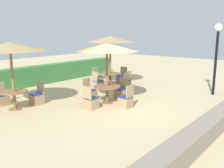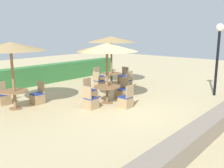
{
  "view_description": "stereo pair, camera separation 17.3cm",
  "coord_description": "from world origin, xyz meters",
  "views": [
    {
      "loc": [
        -7.53,
        -5.64,
        2.96
      ],
      "look_at": [
        0.0,
        0.6,
        0.9
      ],
      "focal_mm": 40.0,
      "sensor_mm": 36.0,
      "label": 1
    },
    {
      "loc": [
        -7.42,
        -5.77,
        2.96
      ],
      "look_at": [
        0.0,
        0.6,
        0.9
      ],
      "focal_mm": 40.0,
      "sensor_mm": 36.0,
      "label": 2
    }
  ],
  "objects": [
    {
      "name": "patio_chair_back_right_west",
      "position": [
        1.88,
        3.13,
        0.26
      ],
      "size": [
        0.46,
        0.46,
        0.93
      ],
      "rotation": [
        0.0,
        0.0,
        -1.57
      ],
      "color": "tan",
      "rests_on": "ground_plane"
    },
    {
      "name": "patio_chair_back_left_east",
      "position": [
        -1.81,
        3.14,
        0.26
      ],
      "size": [
        0.46,
        0.46,
        0.93
      ],
      "rotation": [
        0.0,
        0.0,
        1.57
      ],
      "color": "tan",
      "rests_on": "ground_plane"
    },
    {
      "name": "stone_border",
      "position": [
        0.0,
        -3.46,
        0.25
      ],
      "size": [
        10.0,
        0.56,
        0.51
      ],
      "primitive_type": "cube",
      "color": "gray",
      "rests_on": "ground_plane"
    },
    {
      "name": "patio_chair_back_right_east",
      "position": [
        3.92,
        3.1,
        0.26
      ],
      "size": [
        0.46,
        0.46,
        0.93
      ],
      "rotation": [
        0.0,
        0.0,
        1.57
      ],
      "color": "tan",
      "rests_on": "ground_plane"
    },
    {
      "name": "round_table_back_right",
      "position": [
        2.93,
        3.16,
        0.56
      ],
      "size": [
        1.08,
        1.08,
        0.7
      ],
      "color": "olive",
      "rests_on": "ground_plane"
    },
    {
      "name": "round_table_back_left",
      "position": [
        -2.79,
        3.18,
        0.57
      ],
      "size": [
        1.05,
        1.05,
        0.73
      ],
      "color": "olive",
      "rests_on": "ground_plane"
    },
    {
      "name": "patio_chair_center_north",
      "position": [
        0.11,
        1.99,
        0.26
      ],
      "size": [
        0.46,
        0.46,
        0.93
      ],
      "rotation": [
        0.0,
        0.0,
        3.14
      ],
      "color": "tan",
      "rests_on": "ground_plane"
    },
    {
      "name": "patio_chair_center_west",
      "position": [
        -0.85,
        0.97,
        0.26
      ],
      "size": [
        0.46,
        0.46,
        0.93
      ],
      "rotation": [
        0.0,
        0.0,
        -1.57
      ],
      "color": "tan",
      "rests_on": "ground_plane"
    },
    {
      "name": "parasol_back_right",
      "position": [
        2.93,
        3.16,
        2.54
      ],
      "size": [
        2.7,
        2.7,
        2.71
      ],
      "color": "olive",
      "rests_on": "ground_plane"
    },
    {
      "name": "patio_chair_back_right_north",
      "position": [
        2.96,
        4.14,
        0.26
      ],
      "size": [
        0.46,
        0.46,
        0.93
      ],
      "rotation": [
        0.0,
        0.0,
        3.14
      ],
      "color": "tan",
      "rests_on": "ground_plane"
    },
    {
      "name": "parasol_back_left",
      "position": [
        -2.79,
        3.18,
        2.41
      ],
      "size": [
        2.61,
        2.61,
        2.58
      ],
      "color": "olive",
      "rests_on": "ground_plane"
    },
    {
      "name": "ground_plane",
      "position": [
        0.0,
        0.0,
        0.0
      ],
      "size": [
        40.0,
        40.0,
        0.0
      ],
      "primitive_type": "plane",
      "color": "#C6B284"
    },
    {
      "name": "patio_chair_back_right_south",
      "position": [
        2.97,
        2.11,
        0.26
      ],
      "size": [
        0.46,
        0.46,
        0.93
      ],
      "color": "tan",
      "rests_on": "ground_plane"
    },
    {
      "name": "patio_chair_center_south",
      "position": [
        0.15,
        0.01,
        0.26
      ],
      "size": [
        0.46,
        0.46,
        0.93
      ],
      "color": "tan",
      "rests_on": "ground_plane"
    },
    {
      "name": "patio_chair_center_east",
      "position": [
        1.15,
        1.02,
        0.26
      ],
      "size": [
        0.46,
        0.46,
        0.93
      ],
      "rotation": [
        0.0,
        0.0,
        1.57
      ],
      "color": "tan",
      "rests_on": "ground_plane"
    },
    {
      "name": "parasol_center",
      "position": [
        0.17,
        1.01,
        2.33
      ],
      "size": [
        2.51,
        2.51,
        2.5
      ],
      "color": "olive",
      "rests_on": "ground_plane"
    },
    {
      "name": "patio_chair_back_left_north",
      "position": [
        -2.8,
        4.13,
        0.26
      ],
      "size": [
        0.46,
        0.46,
        0.93
      ],
      "rotation": [
        0.0,
        0.0,
        3.14
      ],
      "color": "tan",
      "rests_on": "ground_plane"
    },
    {
      "name": "lamp_post",
      "position": [
        4.45,
        -1.98,
        2.35
      ],
      "size": [
        0.36,
        0.36,
        3.32
      ],
      "color": "black",
      "rests_on": "ground_plane"
    },
    {
      "name": "round_table_center",
      "position": [
        0.17,
        1.01,
        0.58
      ],
      "size": [
        1.12,
        1.12,
        0.72
      ],
      "color": "olive",
      "rests_on": "ground_plane"
    },
    {
      "name": "hedge_row",
      "position": [
        0.0,
        6.56,
        0.53
      ],
      "size": [
        13.0,
        0.7,
        1.06
      ],
      "primitive_type": "cube",
      "color": "#387A3D",
      "rests_on": "ground_plane"
    }
  ]
}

